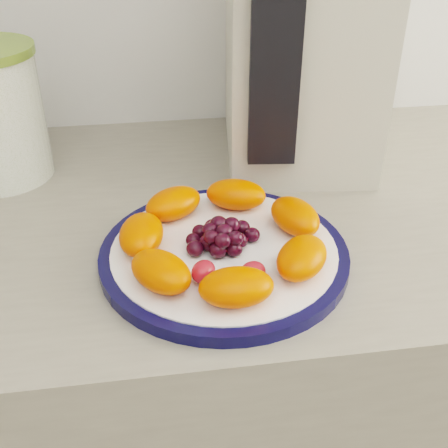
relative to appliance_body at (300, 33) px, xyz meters
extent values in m
cube|color=gray|center=(-0.11, -0.15, -0.63)|extent=(3.50, 0.60, 0.90)
cube|color=#9A7355|center=(-0.11, -0.15, -0.66)|extent=(3.48, 0.58, 0.84)
cylinder|color=#090B32|center=(-0.15, -0.29, -0.18)|extent=(0.29, 0.29, 0.01)
cylinder|color=white|center=(-0.15, -0.29, -0.17)|extent=(0.26, 0.26, 0.02)
cube|color=beige|center=(0.00, 0.00, 0.00)|extent=(0.24, 0.31, 0.37)
cube|color=black|center=(-0.07, -0.14, 0.01)|extent=(0.06, 0.03, 0.27)
ellipsoid|color=#FF3E00|center=(-0.06, -0.26, -0.15)|extent=(0.07, 0.09, 0.04)
ellipsoid|color=#FF3E00|center=(-0.13, -0.20, -0.15)|extent=(0.09, 0.07, 0.04)
ellipsoid|color=#FF3E00|center=(-0.21, -0.21, -0.15)|extent=(0.09, 0.08, 0.04)
ellipsoid|color=#FF3E00|center=(-0.25, -0.27, -0.15)|extent=(0.06, 0.08, 0.04)
ellipsoid|color=#FF3E00|center=(-0.23, -0.35, -0.15)|extent=(0.09, 0.09, 0.04)
ellipsoid|color=#FF3E00|center=(-0.16, -0.38, -0.15)|extent=(0.08, 0.05, 0.04)
ellipsoid|color=#FF3E00|center=(-0.08, -0.34, -0.15)|extent=(0.09, 0.09, 0.04)
ellipsoid|color=black|center=(-0.15, -0.29, -0.16)|extent=(0.02, 0.02, 0.02)
ellipsoid|color=black|center=(-0.14, -0.29, -0.16)|extent=(0.02, 0.02, 0.02)
ellipsoid|color=black|center=(-0.15, -0.27, -0.16)|extent=(0.02, 0.02, 0.02)
ellipsoid|color=black|center=(-0.16, -0.27, -0.16)|extent=(0.02, 0.02, 0.02)
ellipsoid|color=black|center=(-0.17, -0.29, -0.16)|extent=(0.02, 0.02, 0.02)
ellipsoid|color=black|center=(-0.16, -0.30, -0.16)|extent=(0.02, 0.02, 0.02)
ellipsoid|color=black|center=(-0.15, -0.30, -0.16)|extent=(0.02, 0.02, 0.02)
ellipsoid|color=black|center=(-0.12, -0.28, -0.16)|extent=(0.02, 0.02, 0.02)
ellipsoid|color=black|center=(-0.13, -0.26, -0.16)|extent=(0.02, 0.02, 0.02)
ellipsoid|color=black|center=(-0.15, -0.25, -0.16)|extent=(0.02, 0.02, 0.02)
ellipsoid|color=black|center=(-0.16, -0.25, -0.16)|extent=(0.02, 0.02, 0.02)
ellipsoid|color=black|center=(-0.18, -0.26, -0.16)|extent=(0.02, 0.02, 0.02)
ellipsoid|color=black|center=(-0.19, -0.28, -0.16)|extent=(0.02, 0.02, 0.02)
ellipsoid|color=black|center=(-0.19, -0.30, -0.16)|extent=(0.02, 0.02, 0.02)
ellipsoid|color=black|center=(-0.15, -0.29, -0.14)|extent=(0.02, 0.02, 0.02)
ellipsoid|color=black|center=(-0.14, -0.27, -0.14)|extent=(0.02, 0.02, 0.02)
ellipsoid|color=black|center=(-0.16, -0.27, -0.14)|extent=(0.02, 0.02, 0.02)
ellipsoid|color=black|center=(-0.17, -0.28, -0.14)|extent=(0.02, 0.02, 0.02)
ellipsoid|color=black|center=(-0.17, -0.30, -0.14)|extent=(0.02, 0.02, 0.02)
ellipsoid|color=black|center=(-0.16, -0.30, -0.14)|extent=(0.02, 0.02, 0.02)
ellipsoid|color=black|center=(-0.14, -0.30, -0.14)|extent=(0.02, 0.02, 0.02)
ellipsoid|color=red|center=(-0.16, -0.36, -0.15)|extent=(0.03, 0.03, 0.02)
ellipsoid|color=red|center=(-0.13, -0.35, -0.15)|extent=(0.04, 0.04, 0.02)
ellipsoid|color=red|center=(-0.15, -0.38, -0.15)|extent=(0.04, 0.04, 0.02)
ellipsoid|color=red|center=(-0.18, -0.34, -0.15)|extent=(0.04, 0.04, 0.02)
camera|label=1|loc=(-0.23, -0.81, 0.21)|focal=45.00mm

